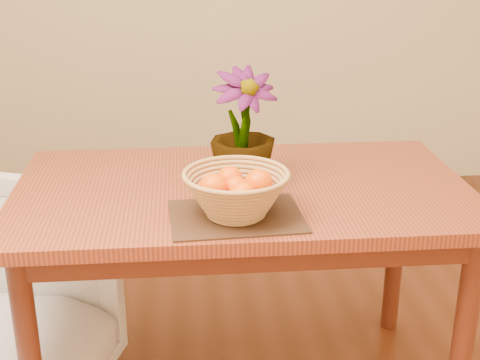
{
  "coord_description": "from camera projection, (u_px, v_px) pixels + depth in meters",
  "views": [
    {
      "loc": [
        -0.18,
        -1.61,
        1.5
      ],
      "look_at": [
        -0.03,
        0.07,
        0.86
      ],
      "focal_mm": 50.0,
      "sensor_mm": 36.0,
      "label": 1
    }
  ],
  "objects": [
    {
      "name": "table",
      "position": [
        242.0,
        211.0,
        2.09
      ],
      "size": [
        1.4,
        0.8,
        0.75
      ],
      "color": "brown",
      "rests_on": "floor"
    },
    {
      "name": "placemat",
      "position": [
        236.0,
        216.0,
        1.84
      ],
      "size": [
        0.38,
        0.29,
        0.01
      ],
      "primitive_type": "cube",
      "rotation": [
        0.0,
        0.0,
        0.06
      ],
      "color": "#3A2315",
      "rests_on": "table"
    },
    {
      "name": "wicker_basket",
      "position": [
        236.0,
        196.0,
        1.81
      ],
      "size": [
        0.29,
        0.29,
        0.12
      ],
      "color": "tan",
      "rests_on": "placemat"
    },
    {
      "name": "orange_pile",
      "position": [
        236.0,
        186.0,
        1.8
      ],
      "size": [
        0.2,
        0.2,
        0.08
      ],
      "rotation": [
        0.0,
        0.0,
        -0.41
      ],
      "color": "#FF4F04",
      "rests_on": "wicker_basket"
    },
    {
      "name": "potted_plant",
      "position": [
        243.0,
        129.0,
        2.0
      ],
      "size": [
        0.25,
        0.25,
        0.36
      ],
      "primitive_type": "imported",
      "rotation": [
        0.0,
        0.0,
        0.26
      ],
      "color": "#1F4C15",
      "rests_on": "table"
    }
  ]
}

